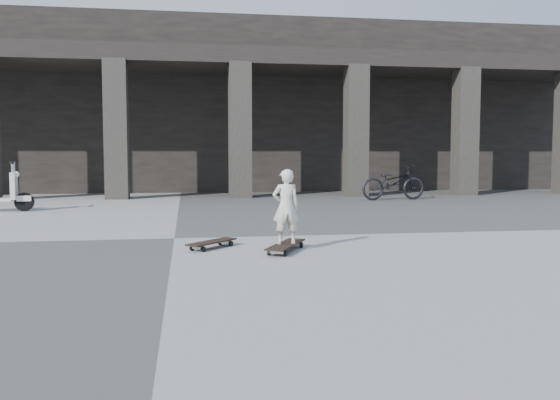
{
  "coord_description": "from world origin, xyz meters",
  "views": [
    {
      "loc": [
        0.19,
        -9.18,
        1.29
      ],
      "look_at": [
        1.49,
        -0.99,
        0.65
      ],
      "focal_mm": 38.0,
      "sensor_mm": 36.0,
      "label": 1
    }
  ],
  "objects": [
    {
      "name": "colonnade",
      "position": [
        -0.0,
        13.77,
        3.03
      ],
      "size": [
        28.0,
        8.82,
        6.0
      ],
      "color": "black",
      "rests_on": "ground"
    },
    {
      "name": "longboard",
      "position": [
        1.49,
        -1.49,
        0.08
      ],
      "size": [
        0.69,
        1.05,
        0.11
      ],
      "rotation": [
        0.0,
        0.0,
        1.1
      ],
      "color": "black",
      "rests_on": "ground"
    },
    {
      "name": "ground",
      "position": [
        0.0,
        0.0,
        0.0
      ],
      "size": [
        90.0,
        90.0,
        0.0
      ],
      "primitive_type": "plane",
      "color": "#484845",
      "rests_on": "ground"
    },
    {
      "name": "skateboard_spare",
      "position": [
        0.53,
        -1.07,
        0.08
      ],
      "size": [
        0.73,
        0.78,
        0.1
      ],
      "rotation": [
        0.0,
        0.0,
        0.84
      ],
      "color": "black",
      "rests_on": "ground"
    },
    {
      "name": "child",
      "position": [
        1.49,
        -1.49,
        0.6
      ],
      "size": [
        0.38,
        0.26,
        0.99
      ],
      "primitive_type": "imported",
      "rotation": [
        0.0,
        0.0,
        3.2
      ],
      "color": "beige",
      "rests_on": "longboard"
    },
    {
      "name": "bicycle",
      "position": [
        5.99,
        6.86,
        0.49
      ],
      "size": [
        1.94,
        0.84,
        0.99
      ],
      "primitive_type": "imported",
      "rotation": [
        0.0,
        0.0,
        1.67
      ],
      "color": "black",
      "rests_on": "ground"
    }
  ]
}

